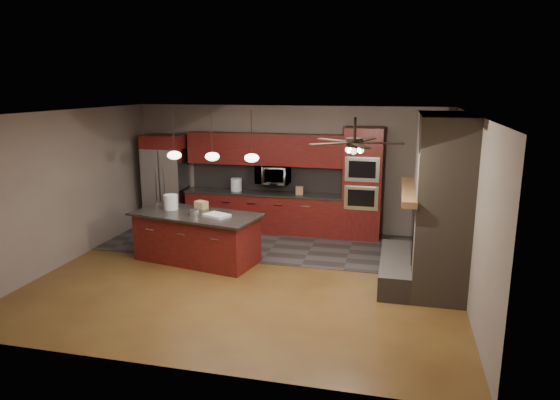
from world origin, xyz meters
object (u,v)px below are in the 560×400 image
(refrigerator, at_px, (167,181))
(paint_can, at_px, (195,213))
(cardboard_box, at_px, (201,205))
(microwave, at_px, (273,175))
(counter_bucket, at_px, (236,185))
(counter_box, at_px, (300,190))
(white_bucket, at_px, (171,202))
(oven_tower, at_px, (363,184))
(paint_tray, at_px, (217,215))
(kitchen_island, at_px, (197,237))

(refrigerator, height_order, paint_can, refrigerator)
(cardboard_box, bearing_deg, microwave, 85.87)
(counter_bucket, height_order, counter_box, counter_bucket)
(counter_bucket, bearing_deg, counter_box, -1.95)
(refrigerator, bearing_deg, counter_box, 0.57)
(white_bucket, distance_m, cardboard_box, 0.58)
(microwave, bearing_deg, counter_box, -9.11)
(white_bucket, bearing_deg, microwave, 54.27)
(oven_tower, distance_m, paint_tray, 3.36)
(microwave, xyz_separation_m, cardboard_box, (-0.95, -1.87, -0.31))
(white_bucket, xyz_separation_m, paint_can, (0.62, -0.33, -0.09))
(cardboard_box, bearing_deg, kitchen_island, -60.34)
(microwave, bearing_deg, white_bucket, -125.73)
(paint_tray, xyz_separation_m, counter_box, (1.07, 2.27, 0.05))
(microwave, relative_size, paint_tray, 1.65)
(microwave, height_order, paint_can, microwave)
(oven_tower, relative_size, cardboard_box, 10.49)
(paint_tray, bearing_deg, counter_box, 88.09)
(oven_tower, xyz_separation_m, paint_tray, (-2.43, -2.31, -0.25))
(cardboard_box, height_order, counter_box, counter_box)
(kitchen_island, distance_m, paint_tray, 0.67)
(kitchen_island, xyz_separation_m, counter_bucket, (0.06, 2.20, 0.58))
(microwave, bearing_deg, paint_tray, -100.77)
(counter_bucket, bearing_deg, microwave, 3.38)
(paint_tray, bearing_deg, oven_tower, 67.06)
(paint_can, relative_size, cardboard_box, 0.74)
(paint_can, xyz_separation_m, paint_tray, (0.41, 0.02, -0.03))
(microwave, height_order, white_bucket, microwave)
(microwave, xyz_separation_m, paint_tray, (-0.45, -2.37, -0.36))
(oven_tower, height_order, refrigerator, oven_tower)
(oven_tower, relative_size, refrigerator, 1.11)
(kitchen_island, relative_size, paint_tray, 5.75)
(kitchen_island, bearing_deg, counter_bucket, 99.92)
(cardboard_box, height_order, counter_bucket, counter_bucket)
(kitchen_island, bearing_deg, microwave, 79.48)
(kitchen_island, xyz_separation_m, cardboard_box, (-0.05, 0.38, 0.53))
(counter_box, bearing_deg, oven_tower, -1.68)
(refrigerator, relative_size, paint_can, 12.80)
(microwave, bearing_deg, kitchen_island, -111.98)
(paint_tray, height_order, counter_box, counter_box)
(oven_tower, bearing_deg, white_bucket, -149.87)
(refrigerator, distance_m, white_bucket, 2.19)
(white_bucket, bearing_deg, kitchen_island, -17.18)
(paint_tray, xyz_separation_m, counter_bucket, (-0.40, 2.32, 0.10))
(counter_bucket, bearing_deg, white_bucket, -107.59)
(paint_can, height_order, paint_tray, paint_can)
(paint_can, relative_size, paint_tray, 0.38)
(white_bucket, relative_size, paint_can, 1.71)
(oven_tower, bearing_deg, paint_tray, -136.35)
(paint_tray, bearing_deg, counter_bucket, 123.10)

